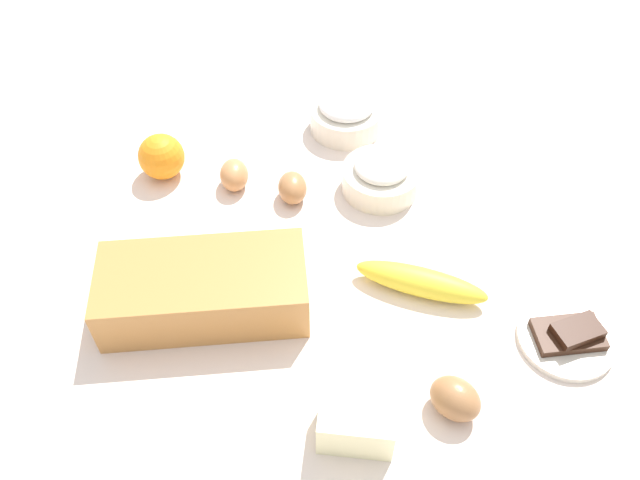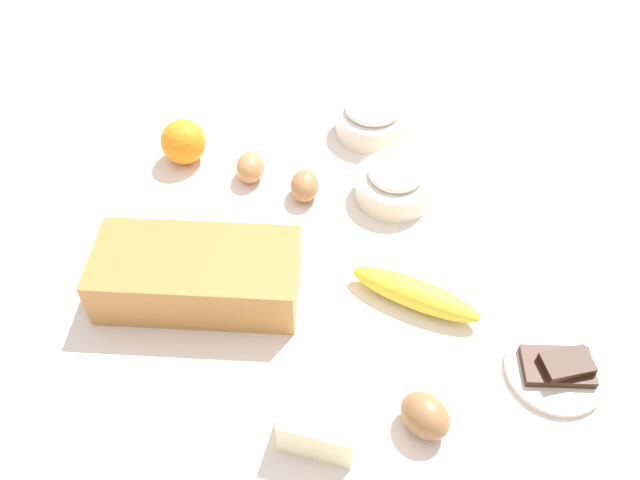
# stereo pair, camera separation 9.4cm
# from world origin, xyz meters

# --- Properties ---
(ground_plane) EXTENTS (2.40, 2.40, 0.02)m
(ground_plane) POSITION_xyz_m (0.00, 0.00, -0.01)
(ground_plane) COLOR beige
(loaf_pan) EXTENTS (0.29, 0.17, 0.08)m
(loaf_pan) POSITION_xyz_m (-0.17, -0.05, 0.04)
(loaf_pan) COLOR #B77A3D
(loaf_pan) RESTS_ON ground_plane
(flour_bowl) EXTENTS (0.13, 0.13, 0.07)m
(flour_bowl) POSITION_xyz_m (0.13, 0.12, 0.03)
(flour_bowl) COLOR silver
(flour_bowl) RESTS_ON ground_plane
(sugar_bowl) EXTENTS (0.13, 0.13, 0.07)m
(sugar_bowl) POSITION_xyz_m (0.11, 0.29, 0.03)
(sugar_bowl) COLOR silver
(sugar_bowl) RESTS_ON ground_plane
(banana) EXTENTS (0.19, 0.14, 0.04)m
(banana) POSITION_xyz_m (0.13, -0.09, 0.02)
(banana) COLOR yellow
(banana) RESTS_ON ground_plane
(orange_fruit) EXTENTS (0.08, 0.08, 0.08)m
(orange_fruit) POSITION_xyz_m (-0.21, 0.24, 0.04)
(orange_fruit) COLOR orange
(orange_fruit) RESTS_ON ground_plane
(butter_block) EXTENTS (0.11, 0.09, 0.06)m
(butter_block) POSITION_xyz_m (-0.02, -0.28, 0.03)
(butter_block) COLOR #F4EDB2
(butter_block) RESTS_ON ground_plane
(egg_near_butter) EXTENTS (0.08, 0.08, 0.05)m
(egg_near_butter) POSITION_xyz_m (0.11, -0.28, 0.03)
(egg_near_butter) COLOR #9F6A40
(egg_near_butter) RESTS_ON ground_plane
(egg_beside_bowl) EXTENTS (0.05, 0.07, 0.05)m
(egg_beside_bowl) POSITION_xyz_m (-0.01, 0.13, 0.02)
(egg_beside_bowl) COLOR #A97245
(egg_beside_bowl) RESTS_ON ground_plane
(egg_loose) EXTENTS (0.05, 0.07, 0.05)m
(egg_loose) POSITION_xyz_m (-0.10, 0.18, 0.02)
(egg_loose) COLOR #BB7F4D
(egg_loose) RESTS_ON ground_plane
(chocolate_plate) EXTENTS (0.13, 0.13, 0.03)m
(chocolate_plate) POSITION_xyz_m (0.29, -0.22, 0.01)
(chocolate_plate) COLOR silver
(chocolate_plate) RESTS_ON ground_plane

